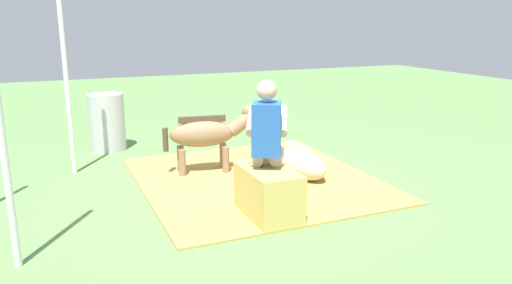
{
  "coord_description": "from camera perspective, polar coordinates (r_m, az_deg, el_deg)",
  "views": [
    {
      "loc": [
        -5.12,
        2.02,
        1.97
      ],
      "look_at": [
        0.03,
        -0.2,
        0.55
      ],
      "focal_mm": 34.57,
      "sensor_mm": 36.0,
      "label": 1
    }
  ],
  "objects": [
    {
      "name": "pony_standing",
      "position": [
        6.34,
        -5.41,
        1.02
      ],
      "size": [
        0.44,
        1.34,
        0.89
      ],
      "color": "#8C6B4C",
      "rests_on": "ground"
    },
    {
      "name": "ground_plane",
      "position": [
        5.84,
        -1.7,
        -5.5
      ],
      "size": [
        24.0,
        24.0,
        0.0
      ],
      "primitive_type": "plane",
      "color": "#608C4C"
    },
    {
      "name": "hay_patch",
      "position": [
        6.16,
        -0.08,
        -4.32
      ],
      "size": [
        3.03,
        2.76,
        0.02
      ],
      "primitive_type": "cube",
      "color": "tan",
      "rests_on": "ground"
    },
    {
      "name": "tent_pole_right",
      "position": [
        6.62,
        -21.15,
        7.27
      ],
      "size": [
        0.06,
        0.06,
        2.56
      ],
      "primitive_type": "cylinder",
      "color": "silver",
      "rests_on": "ground"
    },
    {
      "name": "pony_lying",
      "position": [
        6.3,
        4.64,
        -2.25
      ],
      "size": [
        1.36,
        0.53,
        0.42
      ],
      "color": "beige",
      "rests_on": "ground"
    },
    {
      "name": "person_seated",
      "position": [
        4.98,
        1.29,
        0.34
      ],
      "size": [
        0.72,
        0.59,
        1.39
      ],
      "color": "#D8AD8C",
      "rests_on": "ground"
    },
    {
      "name": "water_barrel",
      "position": [
        7.79,
        -16.86,
        2.2
      ],
      "size": [
        0.53,
        0.53,
        0.86
      ],
      "primitive_type": "cylinder",
      "color": "#B2B2B7",
      "rests_on": "ground"
    },
    {
      "name": "hay_bale",
      "position": [
        4.98,
        1.43,
        -5.94
      ],
      "size": [
        0.78,
        0.45,
        0.51
      ],
      "primitive_type": "cube",
      "color": "tan",
      "rests_on": "ground"
    }
  ]
}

